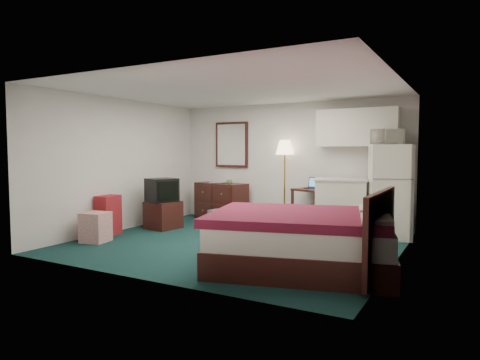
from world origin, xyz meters
The scene contains 25 objects.
floor centered at (0.00, 0.00, 0.00)m, with size 5.00×4.50×0.01m, color black.
ceiling centered at (0.00, 0.00, 2.50)m, with size 5.00×4.50×0.01m, color silver.
walls centered at (0.00, 0.00, 1.25)m, with size 5.01×4.51×2.50m.
mirror centered at (-1.35, 2.22, 1.65)m, with size 0.80×0.06×1.00m, color white, non-canonical shape.
upper_cabinets centered at (1.45, 2.08, 1.95)m, with size 1.50×0.35×0.70m, color white, non-canonical shape.
headboard centered at (2.46, -0.88, 0.55)m, with size 0.06×1.56×1.00m, color #361816, non-canonical shape.
dresser centered at (-1.48, 1.98, 0.40)m, with size 1.18×0.54×0.80m, color #361816, non-canonical shape.
floor_lamp centered at (0.00, 2.05, 0.87)m, with size 0.38×0.38×1.73m, color #B98B3E, non-canonical shape.
desk centered at (0.64, 1.93, 0.39)m, with size 0.61×0.61×0.78m, color #361816, non-canonical shape.
exercise_ball centered at (0.67, 1.96, 0.25)m, with size 0.49×0.49×0.49m, color #324976.
kitchen_counter centered at (1.23, 1.75, 0.49)m, with size 0.89×0.68×0.97m, color white, non-canonical shape.
fridge centered at (2.13, 1.66, 0.81)m, with size 0.67×0.67×1.62m, color white, non-canonical shape.
bed centered at (1.48, -0.88, 0.36)m, with size 2.23×1.74×0.71m, color maroon, non-canonical shape.
tv_stand centered at (-1.89, 0.48, 0.27)m, with size 0.53×0.58×0.53m, color #361816, non-canonical shape.
suitcase centered at (-2.35, -0.50, 0.36)m, with size 0.27×0.44×0.71m, color maroon, non-canonical shape.
retail_box centered at (-2.10, -1.03, 0.25)m, with size 0.40×0.40×0.49m, color silver, non-canonical shape.
file_bin centered at (-1.18, 1.44, 0.15)m, with size 0.42×0.31×0.29m, color slate, non-canonical shape.
cardboard_box_a centered at (-0.12, 1.66, 0.12)m, with size 0.28×0.24×0.24m, color #9E7855, non-canonical shape.
cardboard_box_b centered at (0.54, 1.36, 0.12)m, with size 0.21×0.25×0.25m, color #9E7855, non-canonical shape.
laptop centered at (0.65, 1.93, 0.88)m, with size 0.30×0.25×0.21m, color black, non-canonical shape.
crt_tv centered at (-1.90, 0.46, 0.76)m, with size 0.49×0.53×0.45m, color black, non-canonical shape.
microwave centered at (2.07, 1.65, 1.79)m, with size 0.48×0.27×0.33m, color white.
book_a centered at (-1.72, 1.98, 0.91)m, with size 0.15×0.02×0.21m, color #9E7855.
book_b centered at (-1.58, 2.09, 0.93)m, with size 0.18×0.02×0.24m, color #9E7855.
mug centered at (-1.17, 1.81, 0.87)m, with size 0.12×0.10×0.12m, color #507B41.
Camera 1 is at (3.42, -6.03, 1.53)m, focal length 32.00 mm.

